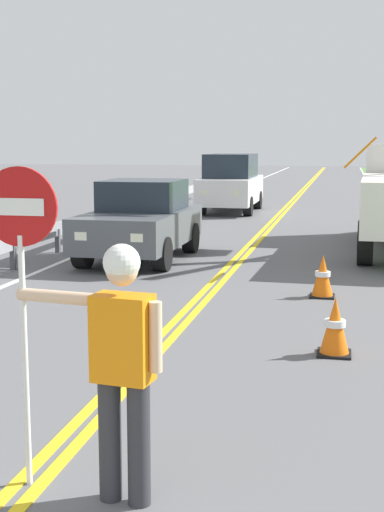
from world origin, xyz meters
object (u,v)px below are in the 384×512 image
object	(u,v)px
oncoming_suv_second	(231,183)
traffic_cone_lead	(335,327)
traffic_cone_mid	(323,277)
stop_sign_paddle	(21,255)
oncoming_sedan_nearest	(141,221)
flagger_worker	(122,357)

from	to	relation	value
oncoming_suv_second	traffic_cone_lead	size ratio (longest dim) A/B	6.60
traffic_cone_mid	stop_sign_paddle	bearing A→B (deg)	-104.96
oncoming_sedan_nearest	oncoming_suv_second	world-z (taller)	oncoming_suv_second
stop_sign_paddle	traffic_cone_mid	size ratio (longest dim) A/B	3.33
stop_sign_paddle	oncoming_sedan_nearest	size ratio (longest dim) A/B	0.56
oncoming_sedan_nearest	flagger_worker	bearing A→B (deg)	-74.71
oncoming_suv_second	traffic_cone_lead	xyz separation A→B (m)	(4.01, -17.62, -0.72)
stop_sign_paddle	oncoming_sedan_nearest	xyz separation A→B (m)	(-2.06, 10.24, -0.88)
stop_sign_paddle	traffic_cone_mid	bearing A→B (deg)	75.04
oncoming_sedan_nearest	oncoming_suv_second	xyz separation A→B (m)	(0.20, 11.21, 0.23)
flagger_worker	oncoming_suv_second	bearing A→B (deg)	96.96
oncoming_sedan_nearest	traffic_cone_mid	size ratio (longest dim) A/B	5.90
traffic_cone_lead	traffic_cone_mid	world-z (taller)	same
flagger_worker	oncoming_sedan_nearest	distance (m)	10.72
traffic_cone_lead	oncoming_sedan_nearest	bearing A→B (deg)	123.29
stop_sign_paddle	oncoming_suv_second	world-z (taller)	stop_sign_paddle
stop_sign_paddle	oncoming_suv_second	xyz separation A→B (m)	(-1.87, 21.44, -0.65)
oncoming_suv_second	traffic_cone_lead	distance (m)	18.08
flagger_worker	stop_sign_paddle	xyz separation A→B (m)	(-0.76, 0.10, 0.66)
oncoming_suv_second	traffic_cone_mid	bearing A→B (deg)	-75.28
oncoming_suv_second	traffic_cone_mid	world-z (taller)	oncoming_suv_second
flagger_worker	oncoming_sedan_nearest	bearing A→B (deg)	105.29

